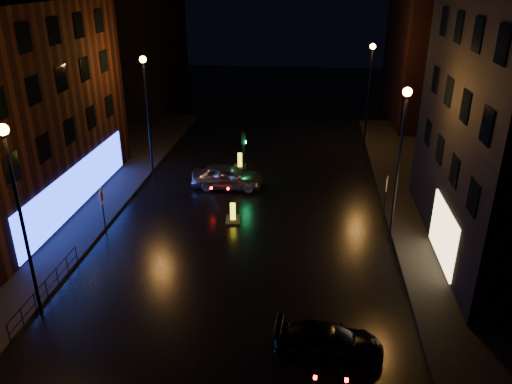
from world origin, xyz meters
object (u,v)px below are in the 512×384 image
(bollard_far, at_px, (240,165))
(road_sign_right, at_px, (387,187))
(road_sign_left, at_px, (102,200))
(bollard_near, at_px, (233,217))
(dark_sedan, at_px, (329,341))
(traffic_signal, at_px, (244,172))
(silver_hatchback, at_px, (227,176))

(bollard_far, distance_m, road_sign_right, 11.99)
(road_sign_left, bearing_deg, road_sign_right, 1.84)
(bollard_near, distance_m, road_sign_right, 9.19)
(road_sign_left, bearing_deg, dark_sedan, -46.78)
(traffic_signal, height_order, dark_sedan, traffic_signal)
(dark_sedan, bearing_deg, bollard_near, 28.93)
(bollard_near, distance_m, road_sign_left, 7.42)
(traffic_signal, xyz_separation_m, bollard_near, (0.22, -6.49, -0.26))
(bollard_far, bearing_deg, bollard_near, -89.78)
(silver_hatchback, distance_m, road_sign_right, 10.53)
(dark_sedan, height_order, road_sign_left, road_sign_left)
(dark_sedan, bearing_deg, road_sign_right, -13.74)
(bollard_far, bearing_deg, silver_hatchback, -100.05)
(bollard_near, bearing_deg, traffic_signal, 84.61)
(silver_hatchback, relative_size, bollard_near, 3.42)
(dark_sedan, relative_size, road_sign_right, 1.70)
(road_sign_right, bearing_deg, bollard_far, -22.10)
(dark_sedan, distance_m, road_sign_right, 12.94)
(traffic_signal, relative_size, road_sign_right, 1.42)
(traffic_signal, distance_m, dark_sedan, 17.97)
(traffic_signal, xyz_separation_m, silver_hatchback, (-0.92, -1.62, 0.30))
(road_sign_right, bearing_deg, road_sign_left, 27.05)
(bollard_near, xyz_separation_m, road_sign_right, (8.88, 1.77, 1.58))
(traffic_signal, relative_size, bollard_far, 2.51)
(traffic_signal, bearing_deg, silver_hatchback, -119.55)
(road_sign_left, bearing_deg, silver_hatchback, 38.37)
(traffic_signal, distance_m, road_sign_left, 10.98)
(bollard_near, bearing_deg, road_sign_right, 4.00)
(bollard_far, xyz_separation_m, road_sign_left, (-6.10, -10.75, 1.69))
(dark_sedan, height_order, bollard_near, dark_sedan)
(silver_hatchback, bearing_deg, traffic_signal, -30.58)
(traffic_signal, xyz_separation_m, road_sign_right, (9.10, -4.71, 1.32))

